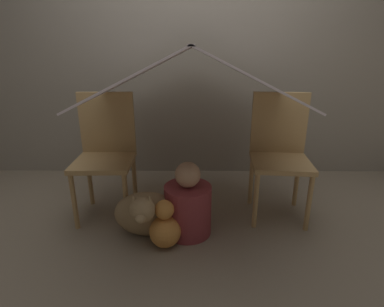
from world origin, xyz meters
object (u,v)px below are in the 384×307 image
(chair_right, at_px, (280,150))
(dog, at_px, (147,213))
(chair_left, at_px, (106,150))
(person_front, at_px, (188,205))

(chair_right, distance_m, dog, 1.12)
(chair_left, distance_m, dog, 0.63)
(dog, bearing_deg, person_front, 13.02)
(chair_left, xyz_separation_m, chair_right, (1.36, -0.00, 0.00))
(chair_left, bearing_deg, dog, -48.18)
(chair_left, height_order, chair_right, same)
(chair_left, relative_size, chair_right, 1.00)
(chair_left, distance_m, chair_right, 1.36)
(chair_left, height_order, dog, chair_left)
(chair_right, bearing_deg, person_front, -150.73)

